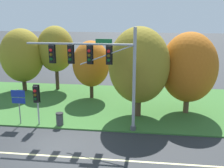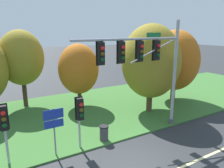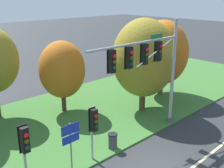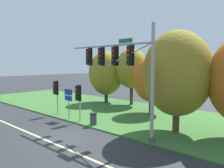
% 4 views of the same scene
% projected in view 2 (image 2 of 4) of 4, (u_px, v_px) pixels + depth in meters
% --- Properties ---
extents(ground_plane, '(160.00, 160.00, 0.00)m').
position_uv_depth(ground_plane, '(141.00, 165.00, 11.09)').
color(ground_plane, '#282B2D').
extents(grass_verge, '(48.00, 11.50, 0.10)m').
position_uv_depth(grass_verge, '(80.00, 112.00, 17.99)').
color(grass_verge, '#386B2D').
rests_on(grass_verge, ground).
extents(traffic_signal_mast, '(7.57, 0.49, 7.19)m').
position_uv_depth(traffic_signal_mast, '(147.00, 60.00, 13.48)').
color(traffic_signal_mast, '#9EA0A5').
rests_on(traffic_signal_mast, grass_verge).
extents(pedestrian_signal_near_kerb, '(0.46, 0.55, 3.06)m').
position_uv_depth(pedestrian_signal_near_kerb, '(80.00, 112.00, 11.88)').
color(pedestrian_signal_near_kerb, '#9EA0A5').
rests_on(pedestrian_signal_near_kerb, grass_verge).
extents(pedestrian_signal_further_along, '(0.46, 0.55, 3.20)m').
position_uv_depth(pedestrian_signal_further_along, '(4.00, 122.00, 10.32)').
color(pedestrian_signal_further_along, '#9EA0A5').
rests_on(pedestrian_signal_further_along, grass_verge).
extents(route_sign_post, '(1.06, 0.08, 2.65)m').
position_uv_depth(route_sign_post, '(54.00, 123.00, 11.36)').
color(route_sign_post, slate).
rests_on(route_sign_post, grass_verge).
extents(tree_left_of_mast, '(3.73, 3.73, 6.60)m').
position_uv_depth(tree_left_of_mast, '(21.00, 58.00, 18.39)').
color(tree_left_of_mast, '#423021').
rests_on(tree_left_of_mast, grass_verge).
extents(tree_behind_signpost, '(3.44, 3.44, 5.45)m').
position_uv_depth(tree_behind_signpost, '(79.00, 69.00, 18.62)').
color(tree_behind_signpost, '#423021').
rests_on(tree_behind_signpost, grass_verge).
extents(tree_mid_verge, '(4.70, 4.70, 7.05)m').
position_uv_depth(tree_mid_verge, '(151.00, 62.00, 17.30)').
color(tree_mid_verge, '#4C3823').
rests_on(tree_mid_verge, grass_verge).
extents(tree_tall_centre, '(4.47, 4.47, 6.59)m').
position_uv_depth(tree_tall_centre, '(175.00, 60.00, 20.27)').
color(tree_tall_centre, brown).
rests_on(tree_tall_centre, grass_verge).
extents(trash_bin, '(0.56, 0.56, 0.93)m').
position_uv_depth(trash_bin, '(104.00, 133.00, 13.25)').
color(trash_bin, '#38383D').
rests_on(trash_bin, grass_verge).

